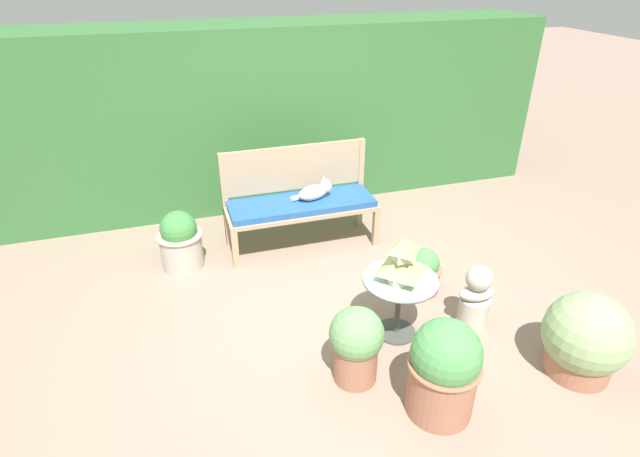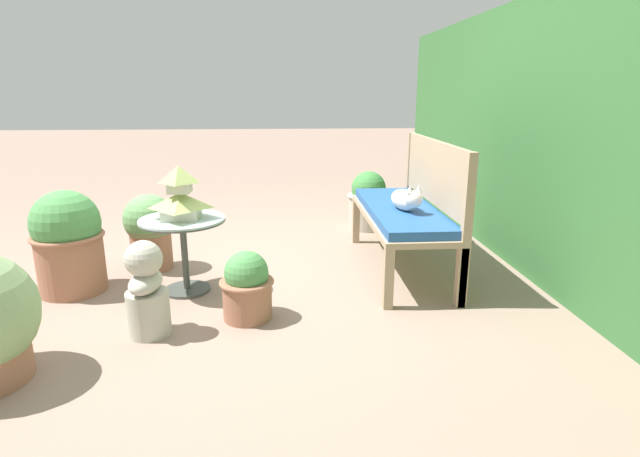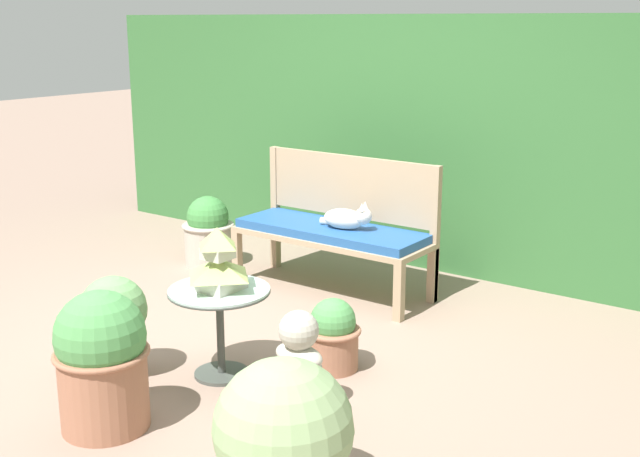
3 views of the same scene
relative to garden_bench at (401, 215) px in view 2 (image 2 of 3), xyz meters
name	(u,v)px [view 2 (image 2 of 3)]	position (x,y,z in m)	size (l,w,h in m)	color
ground	(242,275)	(0.06, -1.20, -0.43)	(30.00, 30.00, 0.00)	gray
foliage_hedge_back	(593,138)	(0.06, 1.39, 0.57)	(6.40, 0.98, 2.00)	#336633
garden_bench	(401,215)	(0.00, 0.00, 0.00)	(1.50, 0.53, 0.50)	tan
bench_backrest	(434,179)	(0.00, 0.24, 0.27)	(1.50, 0.06, 0.99)	tan
cat	(406,199)	(0.14, 0.00, 0.15)	(0.43, 0.21, 0.21)	silver
patio_table	(183,235)	(0.34, -1.56, -0.02)	(0.57, 0.57, 0.52)	#424742
pagoda_birdhouse	(180,196)	(0.34, -1.56, 0.24)	(0.31, 0.31, 0.35)	beige
garden_bust	(147,291)	(0.96, -1.65, -0.17)	(0.30, 0.24, 0.55)	#B7B2A3
potted_plant_bench_right	(368,201)	(-1.20, -0.04, -0.15)	(0.43, 0.43, 0.57)	#ADA393
potted_plant_patio_mid	(68,242)	(0.28, -2.33, -0.07)	(0.47, 0.47, 0.71)	#9E664C
potted_plant_table_near	(150,230)	(-0.14, -1.91, -0.12)	(0.38, 0.38, 0.59)	#9E664C
potted_plant_table_far	(247,286)	(0.80, -1.11, -0.22)	(0.33, 0.33, 0.42)	#9E664C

